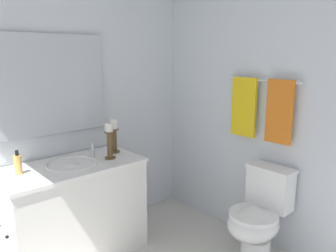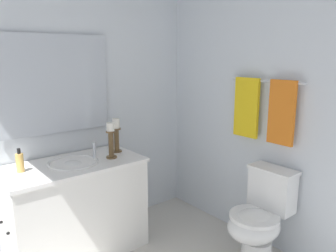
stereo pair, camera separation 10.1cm
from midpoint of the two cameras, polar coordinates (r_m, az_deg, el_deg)
wall_back at (r=2.84m, az=19.27°, el=3.22°), size 2.49×0.04×2.45m
wall_left at (r=2.98m, az=-15.62°, el=3.84°), size 0.04×2.45×2.45m
vanity_cabinet at (r=2.87m, az=-14.72°, el=-13.74°), size 0.58×1.10×0.79m
sink_basin at (r=2.74m, az=-15.10°, el=-7.00°), size 0.40×0.40×0.24m
mirror at (r=2.86m, az=-18.17°, el=6.88°), size 0.02×0.94×0.81m
candle_holder_tall at (r=2.92m, az=-8.01°, el=-1.43°), size 0.09×0.09×0.30m
candle_holder_short at (r=2.75m, az=-8.87°, el=-2.34°), size 0.09×0.09×0.30m
soap_bottle at (r=2.63m, az=-23.39°, el=-5.83°), size 0.06×0.06×0.18m
toilet at (r=2.82m, az=16.65°, el=-15.10°), size 0.39×0.54×0.75m
towel_bar at (r=2.80m, az=17.75°, el=7.46°), size 0.68×0.02×0.02m
towel_near_vanity at (r=2.91m, az=14.48°, el=3.13°), size 0.24×0.03×0.51m
towel_center at (r=2.73m, az=20.19°, el=2.19°), size 0.22×0.03×0.51m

